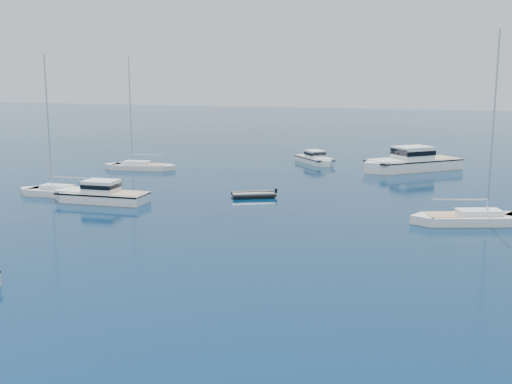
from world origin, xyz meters
The scene contains 8 objects.
ground centered at (0.00, 0.00, 0.00)m, with size 400.00×400.00×0.00m, color #082952.
motor_cruiser_centre centered at (-17.85, 27.71, 0.00)m, with size 2.92×9.55×2.51m, color white, non-canonical shape.
motor_cruiser_distant centered at (5.74, 56.95, 0.00)m, with size 4.22×13.79×3.62m, color white, non-canonical shape.
motor_cruiser_horizon centered at (-6.46, 58.71, 0.00)m, with size 2.49×8.14×2.14m, color white, non-canonical shape.
sailboat_mid_l centered at (-22.97, 28.87, 0.00)m, with size 2.40×9.21×13.54m, color silver, non-canonical shape.
sailboat_centre centered at (13.59, 30.60, 0.00)m, with size 2.64×10.16×14.94m, color white, non-canonical shape.
sailboat_far_l centered at (-24.82, 46.10, 0.00)m, with size 2.44×9.39×13.80m, color silver, non-canonical shape.
tender_grey_far centered at (-5.81, 34.57, 0.00)m, with size 2.27×4.24×0.95m, color black, non-canonical shape.
Camera 1 is at (14.30, -18.30, 10.98)m, focal length 43.68 mm.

